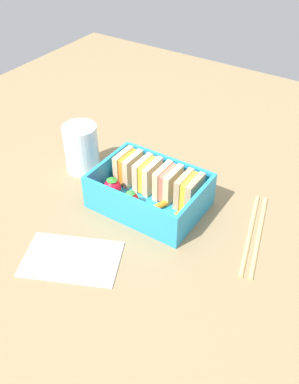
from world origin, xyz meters
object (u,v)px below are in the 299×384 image
object	(u,v)px
sandwich_left	(128,167)
drinking_glass	(81,148)
strawberry_left	(112,187)
strawberry_far_left	(131,199)
sandwich_center_left	(148,175)
carrot_stick_far_left	(175,218)
sandwich_center	(168,183)
folded_napkin	(72,258)
sandwich_center_right	(189,191)
chopstick_pair	(255,233)
carrot_stick_left	(154,208)

from	to	relation	value
sandwich_left	drinking_glass	bearing A→B (deg)	-177.24
strawberry_left	strawberry_far_left	world-z (taller)	strawberry_left
sandwich_center_left	carrot_stick_far_left	bearing A→B (deg)	-29.77
carrot_stick_far_left	sandwich_center	bearing A→B (deg)	131.87
sandwich_center_left	folded_napkin	xyz separation A→B (cm)	(-0.86, -18.54, -3.65)
sandwich_center	sandwich_center_right	world-z (taller)	same
sandwich_center	sandwich_left	bearing A→B (deg)	180.00
strawberry_left	sandwich_center	bearing A→B (deg)	30.97
sandwich_center_right	drinking_glass	world-z (taller)	drinking_glass
drinking_glass	folded_napkin	size ratio (longest dim) A/B	0.64
strawberry_left	chopstick_pair	xyz separation A→B (cm)	(23.04, 5.14, -2.44)
carrot_stick_far_left	drinking_glass	world-z (taller)	drinking_glass
sandwich_center_right	sandwich_left	bearing A→B (deg)	180.00
sandwich_center_right	carrot_stick_left	distance (cm)	6.11
sandwich_center	carrot_stick_left	distance (cm)	4.91
sandwich_center_right	chopstick_pair	size ratio (longest dim) A/B	0.29
sandwich_left	carrot_stick_far_left	size ratio (longest dim) A/B	1.03
sandwich_left	sandwich_center_left	bearing A→B (deg)	0.00
strawberry_far_left	folded_napkin	xyz separation A→B (cm)	(-1.15, -13.25, -2.37)
strawberry_left	drinking_glass	world-z (taller)	drinking_glass
strawberry_far_left	folded_napkin	size ratio (longest dim) A/B	0.23
sandwich_center_right	carrot_stick_far_left	xyz separation A→B (cm)	(0.21, -4.59, -2.05)
carrot_stick_left	chopstick_pair	bearing A→B (deg)	18.07
strawberry_far_left	carrot_stick_left	bearing A→B (deg)	12.80
drinking_glass	folded_napkin	xyz separation A→B (cm)	(12.85, -18.07, -4.21)
sandwich_center	sandwich_center_right	xyz separation A→B (cm)	(3.91, 0.00, 0.00)
chopstick_pair	drinking_glass	size ratio (longest dim) A/B	2.04
sandwich_left	folded_napkin	size ratio (longest dim) A/B	0.39
carrot_stick_left	drinking_glass	world-z (taller)	drinking_glass
carrot_stick_far_left	sandwich_center_right	bearing A→B (deg)	92.56
sandwich_center_right	drinking_glass	distance (cm)	21.54
strawberry_left	carrot_stick_left	bearing A→B (deg)	1.69
sandwich_center_left	carrot_stick_far_left	xyz separation A→B (cm)	(8.03, -4.59, -2.05)
sandwich_left	chopstick_pair	xyz separation A→B (cm)	(23.11, 0.49, -3.50)
carrot_stick_left	sandwich_left	bearing A→B (deg)	151.35
sandwich_center	sandwich_center_right	bearing A→B (deg)	0.00
sandwich_center_left	strawberry_far_left	distance (cm)	5.46
strawberry_left	carrot_stick_far_left	distance (cm)	11.91
sandwich_center_right	strawberry_far_left	distance (cm)	9.30
sandwich_left	carrot_stick_left	bearing A→B (deg)	-28.65
strawberry_left	carrot_stick_far_left	world-z (taller)	strawberry_left
strawberry_left	drinking_glass	bearing A→B (deg)	157.04
strawberry_far_left	carrot_stick_left	world-z (taller)	strawberry_far_left
chopstick_pair	sandwich_center_left	bearing A→B (deg)	-178.54
carrot_stick_left	carrot_stick_far_left	world-z (taller)	carrot_stick_far_left
strawberry_far_left	sandwich_center	bearing A→B (deg)	55.62
sandwich_center	drinking_glass	xyz separation A→B (cm)	(-17.62, -0.47, 0.56)
strawberry_left	folded_napkin	xyz separation A→B (cm)	(2.98, -13.89, -2.59)
sandwich_center_left	strawberry_left	distance (cm)	6.13
chopstick_pair	folded_napkin	size ratio (longest dim) A/B	1.31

